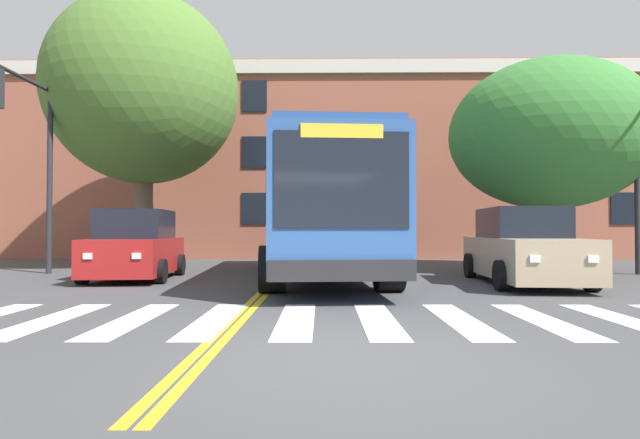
# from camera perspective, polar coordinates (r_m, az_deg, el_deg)

# --- Properties ---
(ground_plane) EXTENTS (120.00, 120.00, 0.00)m
(ground_plane) POSITION_cam_1_polar(r_m,az_deg,el_deg) (5.30, 3.23, -15.54)
(ground_plane) COLOR #424244
(crosswalk) EXTENTS (16.00, 3.03, 0.01)m
(crosswalk) POSITION_cam_1_polar(r_m,az_deg,el_deg) (7.39, 1.97, -11.37)
(crosswalk) COLOR white
(crosswalk) RESTS_ON ground
(lane_line_yellow_inner) EXTENTS (0.12, 36.00, 0.01)m
(lane_line_yellow_inner) POSITION_cam_1_polar(r_m,az_deg,el_deg) (21.36, -2.99, -4.65)
(lane_line_yellow_inner) COLOR gold
(lane_line_yellow_inner) RESTS_ON ground
(lane_line_yellow_outer) EXTENTS (0.12, 36.00, 0.01)m
(lane_line_yellow_outer) POSITION_cam_1_polar(r_m,az_deg,el_deg) (21.35, -2.56, -4.66)
(lane_line_yellow_outer) COLOR gold
(lane_line_yellow_outer) RESTS_ON ground
(city_bus) EXTENTS (3.53, 10.97, 3.37)m
(city_bus) POSITION_cam_1_polar(r_m,az_deg,el_deg) (13.75, 0.04, 1.14)
(city_bus) COLOR #2D5699
(city_bus) RESTS_ON ground
(car_red_near_lane) EXTENTS (2.30, 3.77, 1.83)m
(car_red_near_lane) POSITION_cam_1_polar(r_m,az_deg,el_deg) (14.03, -20.30, -3.00)
(car_red_near_lane) COLOR #AD1E1E
(car_red_near_lane) RESTS_ON ground
(car_tan_far_lane) EXTENTS (2.30, 4.88, 1.84)m
(car_tan_far_lane) POSITION_cam_1_polar(r_m,az_deg,el_deg) (13.07, 22.12, -3.14)
(car_tan_far_lane) COLOR tan
(car_tan_far_lane) RESTS_ON ground
(traffic_light_far_corner) EXTENTS (0.34, 2.74, 5.83)m
(traffic_light_far_corner) POSITION_cam_1_polar(r_m,az_deg,el_deg) (16.26, -30.29, 8.14)
(traffic_light_far_corner) COLOR #28282D
(traffic_light_far_corner) RESTS_ON ground
(street_tree_curbside_large) EXTENTS (9.03, 8.95, 6.68)m
(street_tree_curbside_large) POSITION_cam_1_polar(r_m,az_deg,el_deg) (17.75, 24.81, 8.66)
(street_tree_curbside_large) COLOR #4C3D2D
(street_tree_curbside_large) RESTS_ON ground
(street_tree_curbside_small) EXTENTS (8.92, 8.95, 9.44)m
(street_tree_curbside_small) POSITION_cam_1_polar(r_m,az_deg,el_deg) (18.87, -19.48, 13.76)
(street_tree_curbside_small) COLOR brown
(street_tree_curbside_small) RESTS_ON ground
(building_facade) EXTENTS (40.46, 9.16, 8.92)m
(building_facade) POSITION_cam_1_polar(r_m,az_deg,el_deg) (26.83, -6.13, 5.62)
(building_facade) COLOR #9E5642
(building_facade) RESTS_ON ground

